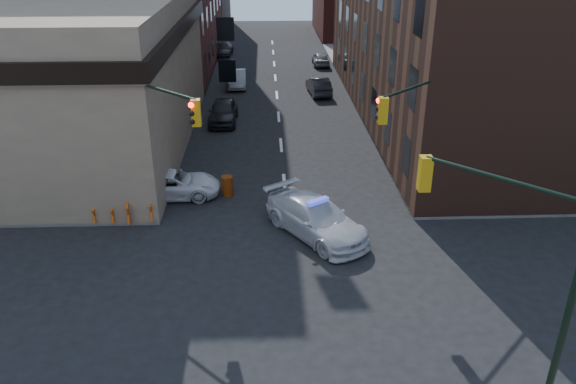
{
  "coord_description": "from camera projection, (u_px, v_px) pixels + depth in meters",
  "views": [
    {
      "loc": [
        -0.94,
        -17.81,
        12.54
      ],
      "look_at": [
        -0.04,
        4.21,
        2.2
      ],
      "focal_mm": 35.0,
      "sensor_mm": 36.0,
      "label": 1
    }
  ],
  "objects": [
    {
      "name": "signal_pole_ne",
      "position": [
        420.0,
        135.0,
        24.69
      ],
      "size": [
        3.67,
        3.58,
        8.0
      ],
      "rotation": [
        0.0,
        0.0,
        -2.36
      ],
      "color": "black",
      "rests_on": "sidewalk_ne"
    },
    {
      "name": "pedestrian_a",
      "position": [
        103.0,
        203.0,
        26.17
      ],
      "size": [
        0.61,
        0.41,
        1.64
      ],
      "primitive_type": "imported",
      "rotation": [
        0.0,
        0.0,
        0.03
      ],
      "color": "black",
      "rests_on": "sidewalk_nw"
    },
    {
      "name": "signal_pole_nw",
      "position": [
        153.0,
        139.0,
        24.24
      ],
      "size": [
        3.58,
        3.67,
        8.0
      ],
      "rotation": [
        0.0,
        0.0,
        -0.79
      ],
      "color": "black",
      "rests_on": "sidewalk_nw"
    },
    {
      "name": "barrel_road",
      "position": [
        331.0,
        236.0,
        24.34
      ],
      "size": [
        0.51,
        0.51,
        0.9
      ],
      "primitive_type": "cylinder",
      "rotation": [
        0.0,
        0.0,
        -0.0
      ],
      "color": "#F0440B",
      "rests_on": "ground"
    },
    {
      "name": "pedestrian_c",
      "position": [
        52.0,
        187.0,
        27.81
      ],
      "size": [
        0.93,
        0.99,
        1.64
      ],
      "primitive_type": "imported",
      "rotation": [
        0.0,
        0.0,
        0.86
      ],
      "color": "black",
      "rests_on": "sidewalk_nw"
    },
    {
      "name": "barrel_bank",
      "position": [
        227.0,
        186.0,
        28.95
      ],
      "size": [
        0.71,
        0.71,
        1.06
      ],
      "primitive_type": "cylinder",
      "rotation": [
        0.0,
        0.0,
        -0.23
      ],
      "color": "#E8560A",
      "rests_on": "ground"
    },
    {
      "name": "parked_car_efar",
      "position": [
        321.0,
        59.0,
        56.74
      ],
      "size": [
        1.61,
        3.96,
        1.35
      ],
      "primitive_type": "imported",
      "rotation": [
        0.0,
        0.0,
        3.15
      ],
      "color": "gray",
      "rests_on": "ground"
    },
    {
      "name": "pickup",
      "position": [
        172.0,
        184.0,
        28.78
      ],
      "size": [
        4.95,
        2.43,
        1.35
      ],
      "primitive_type": "imported",
      "rotation": [
        0.0,
        0.0,
        1.61
      ],
      "color": "white",
      "rests_on": "ground"
    },
    {
      "name": "barricade_nw_a",
      "position": [
        140.0,
        211.0,
        26.09
      ],
      "size": [
        1.48,
        0.94,
        1.03
      ],
      "primitive_type": null,
      "rotation": [
        0.0,
        0.0,
        0.2
      ],
      "color": "red",
      "rests_on": "sidewalk_nw"
    },
    {
      "name": "tree_ne_far",
      "position": [
        357.0,
        39.0,
        51.02
      ],
      "size": [
        3.0,
        3.0,
        4.85
      ],
      "color": "black",
      "rests_on": "sidewalk_ne"
    },
    {
      "name": "commercial_row_ne",
      "position": [
        463.0,
        16.0,
        39.33
      ],
      "size": [
        14.0,
        34.0,
        14.0
      ],
      "primitive_type": "cube",
      "color": "#46271C",
      "rests_on": "ground"
    },
    {
      "name": "police_car",
      "position": [
        316.0,
        218.0,
        25.07
      ],
      "size": [
        5.07,
        6.01,
        1.65
      ],
      "primitive_type": "imported",
      "rotation": [
        0.0,
        0.0,
        0.59
      ],
      "color": "silver",
      "rests_on": "ground"
    },
    {
      "name": "parked_car_enear",
      "position": [
        319.0,
        86.0,
        46.7
      ],
      "size": [
        1.95,
        4.5,
        1.44
      ],
      "primitive_type": "imported",
      "rotation": [
        0.0,
        0.0,
        3.24
      ],
      "color": "black",
      "rests_on": "ground"
    },
    {
      "name": "pedestrian_b",
      "position": [
        104.0,
        201.0,
        26.14
      ],
      "size": [
        1.07,
        0.99,
        1.77
      ],
      "primitive_type": "imported",
      "rotation": [
        0.0,
        0.0,
        0.48
      ],
      "color": "black",
      "rests_on": "sidewalk_nw"
    },
    {
      "name": "parked_car_wnear",
      "position": [
        223.0,
        111.0,
        39.84
      ],
      "size": [
        1.99,
        4.78,
        1.62
      ],
      "primitive_type": "imported",
      "rotation": [
        0.0,
        0.0,
        -0.02
      ],
      "color": "black",
      "rests_on": "ground"
    },
    {
      "name": "barricade_nw_b",
      "position": [
        105.0,
        213.0,
        26.07
      ],
      "size": [
        1.14,
        0.6,
        0.84
      ],
      "primitive_type": null,
      "rotation": [
        0.0,
        0.0,
        -0.04
      ],
      "color": "#C45909",
      "rests_on": "sidewalk_nw"
    },
    {
      "name": "signal_pole_se",
      "position": [
        534.0,
        262.0,
        14.74
      ],
      "size": [
        5.4,
        5.27,
        8.0
      ],
      "rotation": [
        0.0,
        0.0,
        2.36
      ],
      "color": "black",
      "rests_on": "sidewalk_se"
    },
    {
      "name": "sidewalk_ne",
      "position": [
        524.0,
        78.0,
        51.92
      ],
      "size": [
        34.0,
        54.5,
        0.15
      ],
      "primitive_type": "cube",
      "color": "gray",
      "rests_on": "ground"
    },
    {
      "name": "ground",
      "position": [
        294.0,
        290.0,
        21.47
      ],
      "size": [
        140.0,
        140.0,
        0.0
      ],
      "primitive_type": "plane",
      "color": "black",
      "rests_on": "ground"
    },
    {
      "name": "parked_car_wfar",
      "position": [
        237.0,
        79.0,
        48.97
      ],
      "size": [
        1.62,
        4.34,
        1.42
      ],
      "primitive_type": "imported",
      "rotation": [
        0.0,
        0.0,
        0.03
      ],
      "color": "#9C9EA4",
      "rests_on": "ground"
    },
    {
      "name": "parked_car_wdeep",
      "position": [
        223.0,
        49.0,
        60.92
      ],
      "size": [
        2.27,
        4.99,
        1.42
      ],
      "primitive_type": "imported",
      "rotation": [
        0.0,
        0.0,
        -0.06
      ],
      "color": "black",
      "rests_on": "ground"
    },
    {
      "name": "tree_ne_near",
      "position": [
        373.0,
        57.0,
        43.79
      ],
      "size": [
        3.0,
        3.0,
        4.85
      ],
      "color": "black",
      "rests_on": "sidewalk_ne"
    },
    {
      "name": "sidewalk_nw",
      "position": [
        19.0,
        83.0,
        50.21
      ],
      "size": [
        34.0,
        54.5,
        0.15
      ],
      "primitive_type": "cube",
      "color": "gray",
      "rests_on": "ground"
    }
  ]
}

